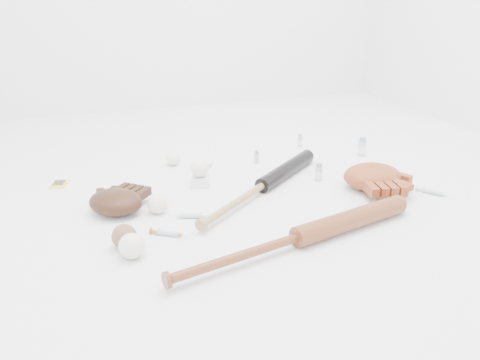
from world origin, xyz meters
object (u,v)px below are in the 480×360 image
object	(u,v)px
bat_wood	(298,237)
pedestal	(200,181)
bat_dark	(263,185)
glove_dark	(116,202)

from	to	relation	value
bat_wood	pedestal	world-z (taller)	bat_wood
bat_dark	glove_dark	bearing A→B (deg)	141.19
bat_dark	glove_dark	world-z (taller)	glove_dark
glove_dark	pedestal	distance (m)	0.38
pedestal	bat_dark	bearing A→B (deg)	-34.73
glove_dark	bat_dark	bearing A→B (deg)	41.72
bat_wood	bat_dark	bearing A→B (deg)	70.74
bat_wood	glove_dark	distance (m)	0.67
glove_dark	bat_wood	bearing A→B (deg)	2.33
pedestal	glove_dark	bearing A→B (deg)	-157.24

